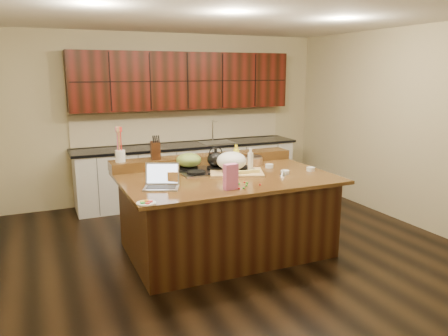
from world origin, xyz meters
name	(u,v)px	position (x,y,z in m)	size (l,w,h in m)	color
room	(226,139)	(0.00, 0.00, 1.35)	(5.52, 5.02, 2.72)	black
island	(226,213)	(0.00, 0.00, 0.46)	(2.40, 1.60, 0.92)	black
back_ledge	(204,160)	(0.00, 0.70, 0.98)	(2.40, 0.30, 0.12)	black
cooktop	(216,169)	(0.00, 0.30, 0.94)	(0.92, 0.52, 0.05)	gray
back_counter	(187,141)	(0.30, 2.23, 0.98)	(3.70, 0.66, 2.40)	silver
kettle	(216,159)	(0.00, 0.30, 1.06)	(0.21, 0.21, 0.19)	black
green_bowl	(189,160)	(-0.30, 0.43, 1.05)	(0.31, 0.31, 0.17)	olive
laptop	(162,181)	(-0.82, -0.21, 0.99)	(0.43, 0.39, 0.25)	#B7B7BC
oil_bottle	(236,160)	(0.21, 0.16, 1.06)	(0.07, 0.07, 0.27)	yellow
vinegar_bottle	(250,163)	(0.31, -0.02, 1.04)	(0.06, 0.06, 0.25)	silver
wooden_tray	(233,163)	(0.14, 0.11, 1.03)	(0.74, 0.64, 0.25)	tan
ramekin_a	(311,169)	(1.04, -0.19, 0.94)	(0.10, 0.10, 0.04)	white
ramekin_b	(285,172)	(0.67, -0.21, 0.94)	(0.10, 0.10, 0.04)	white
ramekin_c	(269,166)	(0.67, 0.17, 0.94)	(0.10, 0.10, 0.04)	white
strainer_bowl	(253,161)	(0.58, 0.43, 0.97)	(0.24, 0.24, 0.09)	#996B3F
kitchen_timer	(283,173)	(0.60, -0.27, 0.96)	(0.08, 0.08, 0.07)	silver
pink_bag	(231,177)	(-0.20, -0.56, 1.05)	(0.14, 0.08, 0.26)	#D06198
candy_plate	(146,203)	(-1.11, -0.71, 0.93)	(0.18, 0.18, 0.01)	white
package_box	(173,179)	(-0.69, -0.18, 0.99)	(0.11, 0.07, 0.15)	#C58645
utensil_crock	(120,156)	(-1.07, 0.70, 1.11)	(0.12, 0.12, 0.14)	white
knife_block	(155,150)	(-0.64, 0.70, 1.15)	(0.11, 0.18, 0.21)	black
gumdrop_0	(237,187)	(-0.11, -0.54, 0.93)	(0.02, 0.02, 0.02)	red
gumdrop_1	(233,188)	(-0.16, -0.55, 0.93)	(0.02, 0.02, 0.02)	#198C26
gumdrop_2	(234,187)	(-0.15, -0.54, 0.93)	(0.02, 0.02, 0.02)	red
gumdrop_3	(233,187)	(-0.15, -0.51, 0.93)	(0.02, 0.02, 0.02)	#198C26
gumdrop_4	(235,187)	(-0.14, -0.55, 0.93)	(0.02, 0.02, 0.02)	red
gumdrop_5	(239,184)	(-0.04, -0.44, 0.93)	(0.02, 0.02, 0.02)	#198C26
gumdrop_6	(225,185)	(-0.21, -0.43, 0.93)	(0.02, 0.02, 0.02)	red
gumdrop_7	(230,188)	(-0.19, -0.54, 0.93)	(0.02, 0.02, 0.02)	#198C26
gumdrop_8	(234,185)	(-0.10, -0.44, 0.93)	(0.02, 0.02, 0.02)	red
gumdrop_9	(246,185)	(0.00, -0.52, 0.93)	(0.02, 0.02, 0.02)	#198C26
gumdrop_10	(245,182)	(0.04, -0.40, 0.93)	(0.02, 0.02, 0.02)	red
gumdrop_11	(247,183)	(0.05, -0.44, 0.93)	(0.02, 0.02, 0.02)	#198C26
gumdrop_12	(239,188)	(-0.12, -0.60, 0.93)	(0.02, 0.02, 0.02)	red
gumdrop_13	(244,188)	(-0.07, -0.61, 0.93)	(0.02, 0.02, 0.02)	#198C26
gumdrop_14	(260,185)	(0.15, -0.56, 0.93)	(0.02, 0.02, 0.02)	red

